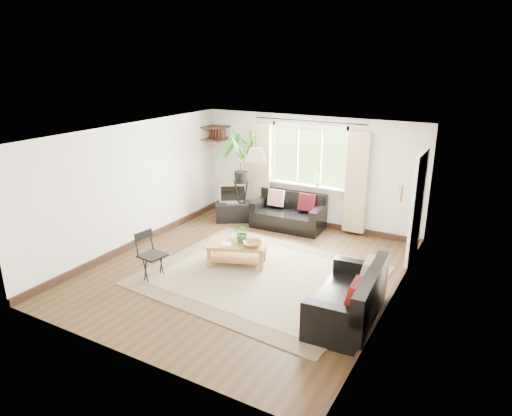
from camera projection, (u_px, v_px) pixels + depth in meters
The scene contains 24 objects.
floor at pixel (245, 271), 7.96m from camera, with size 5.50×5.50×0.00m, color #322010.
ceiling at pixel (244, 134), 7.20m from camera, with size 5.50×5.50×0.00m, color white.
wall_back at pixel (309, 172), 9.86m from camera, with size 5.00×0.02×2.40m, color silver.
wall_front at pixel (124, 270), 5.31m from camera, with size 5.00×0.02×2.40m, color silver.
wall_left at pixel (132, 186), 8.74m from camera, with size 0.02×5.50×2.40m, color silver.
wall_right at pixel (397, 233), 6.42m from camera, with size 0.02×5.50×2.40m, color silver.
rug at pixel (260, 276), 7.78m from camera, with size 3.67×3.15×0.02m, color beige.
window at pixel (309, 156), 9.71m from camera, with size 2.50×0.16×2.16m, color white, non-canonical shape.
door at pixel (417, 212), 7.91m from camera, with size 0.06×0.96×2.06m, color silver.
corner_shelf at pixel (215, 133), 10.48m from camera, with size 0.50×0.50×0.34m, color black, non-canonical shape.
pendant_lamp at pixel (256, 152), 7.64m from camera, with size 0.36×0.36×0.54m, color beige, non-canonical shape.
wall_sconce at pixel (400, 190), 6.53m from camera, with size 0.12×0.12×0.28m, color beige, non-canonical shape.
sofa_back at pixel (288, 212), 9.88m from camera, with size 1.53×0.77×0.72m, color black, non-canonical shape.
sofa_right at pixel (347, 295), 6.39m from camera, with size 0.81×1.62×0.76m, color black, non-canonical shape.
coffee_table at pixel (237, 254), 8.16m from camera, with size 1.02×0.56×0.42m, color brown, non-canonical shape.
table_plant at pixel (242, 233), 8.08m from camera, with size 0.32×0.27×0.35m, color #2D6829.
bowl at pixel (253, 244), 7.96m from camera, with size 0.35×0.35×0.09m, color olive.
book_a at pixel (222, 244), 8.04m from camera, with size 0.17×0.24×0.02m, color white.
book_b at pixel (227, 239), 8.23m from camera, with size 0.17×0.23×0.02m, color brown.
tv_stand at pixel (233, 212), 10.37m from camera, with size 0.78×0.44×0.42m, color black.
tv at pixel (233, 193), 10.23m from camera, with size 0.60×0.20×0.46m, color #A5A5AA, non-canonical shape.
palm_stand at pixel (241, 178), 10.12m from camera, with size 0.78×0.78×2.01m, color black, non-canonical shape.
folding_chair at pixel (153, 256), 7.58m from camera, with size 0.42×0.42×0.81m, color black, non-canonical shape.
sill_plant at pixel (317, 180), 9.69m from camera, with size 0.14×0.10×0.27m, color #2D6023.
Camera 1 is at (3.69, -6.19, 3.56)m, focal length 32.00 mm.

